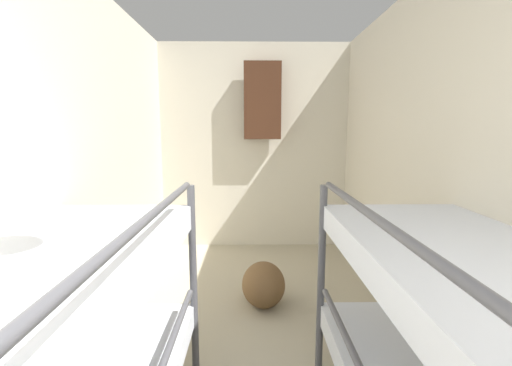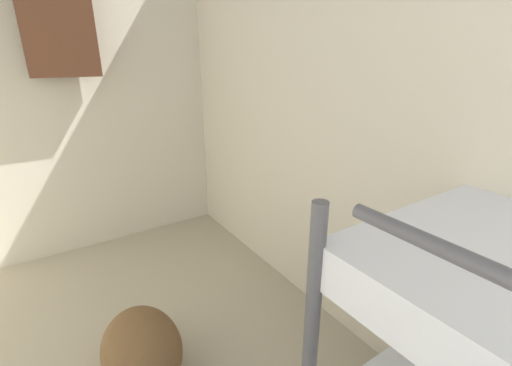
{
  "view_description": "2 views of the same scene",
  "coord_description": "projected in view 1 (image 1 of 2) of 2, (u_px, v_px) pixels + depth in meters",
  "views": [
    {
      "loc": [
        -0.03,
        0.38,
        1.48
      ],
      "look_at": [
        0.0,
        3.31,
        1.02
      ],
      "focal_mm": 24.0,
      "sensor_mm": 36.0,
      "label": 1
    },
    {
      "loc": [
        -0.17,
        1.76,
        1.5
      ],
      "look_at": [
        0.69,
        3.07,
        0.92
      ],
      "focal_mm": 24.0,
      "sensor_mm": 36.0,
      "label": 2
    }
  ],
  "objects": [
    {
      "name": "wall_right",
      "position": [
        462.0,
        168.0,
        1.97
      ],
      "size": [
        0.06,
        4.77,
        2.52
      ],
      "color": "beige",
      "rests_on": "ground_plane"
    },
    {
      "name": "wall_back",
      "position": [
        254.0,
        148.0,
        4.29
      ],
      "size": [
        2.43,
        0.06,
        2.52
      ],
      "color": "beige",
      "rests_on": "ground_plane"
    },
    {
      "name": "hanging_coat",
      "position": [
        262.0,
        101.0,
        4.05
      ],
      "size": [
        0.44,
        0.12,
        0.9
      ],
      "color": "#472819"
    },
    {
      "name": "duffel_bag",
      "position": [
        263.0,
        284.0,
        2.9
      ],
      "size": [
        0.37,
        0.47,
        0.37
      ],
      "color": "brown",
      "rests_on": "ground_plane"
    },
    {
      "name": "wall_left",
      "position": [
        49.0,
        169.0,
        1.94
      ],
      "size": [
        0.06,
        4.77,
        2.52
      ],
      "color": "beige",
      "rests_on": "ground_plane"
    }
  ]
}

